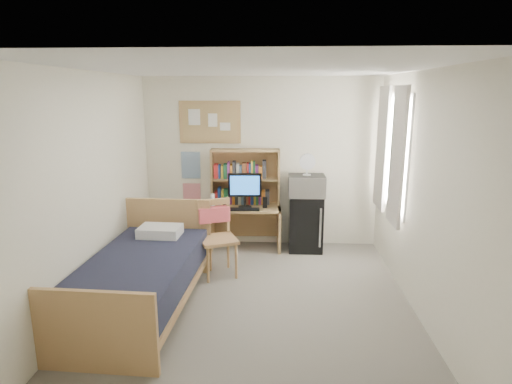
# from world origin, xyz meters

# --- Properties ---
(floor) EXTENTS (3.60, 4.20, 0.02)m
(floor) POSITION_xyz_m (0.00, 0.00, -0.01)
(floor) COLOR gray
(floor) RESTS_ON ground
(ceiling) EXTENTS (3.60, 4.20, 0.02)m
(ceiling) POSITION_xyz_m (0.00, 0.00, 2.60)
(ceiling) COLOR white
(ceiling) RESTS_ON wall_back
(wall_back) EXTENTS (3.60, 0.04, 2.60)m
(wall_back) POSITION_xyz_m (0.00, 2.10, 1.30)
(wall_back) COLOR white
(wall_back) RESTS_ON floor
(wall_front) EXTENTS (3.60, 0.04, 2.60)m
(wall_front) POSITION_xyz_m (0.00, -2.10, 1.30)
(wall_front) COLOR white
(wall_front) RESTS_ON floor
(wall_left) EXTENTS (0.04, 4.20, 2.60)m
(wall_left) POSITION_xyz_m (-1.80, 0.00, 1.30)
(wall_left) COLOR white
(wall_left) RESTS_ON floor
(wall_right) EXTENTS (0.04, 4.20, 2.60)m
(wall_right) POSITION_xyz_m (1.80, 0.00, 1.30)
(wall_right) COLOR white
(wall_right) RESTS_ON floor
(window_unit) EXTENTS (0.10, 1.40, 1.70)m
(window_unit) POSITION_xyz_m (1.75, 1.20, 1.60)
(window_unit) COLOR white
(window_unit) RESTS_ON wall_right
(curtain_left) EXTENTS (0.04, 0.55, 1.70)m
(curtain_left) POSITION_xyz_m (1.72, 0.80, 1.60)
(curtain_left) COLOR silver
(curtain_left) RESTS_ON wall_right
(curtain_right) EXTENTS (0.04, 0.55, 1.70)m
(curtain_right) POSITION_xyz_m (1.72, 1.60, 1.60)
(curtain_right) COLOR silver
(curtain_right) RESTS_ON wall_right
(bulletin_board) EXTENTS (0.94, 0.03, 0.64)m
(bulletin_board) POSITION_xyz_m (-0.78, 2.08, 1.92)
(bulletin_board) COLOR tan
(bulletin_board) RESTS_ON wall_back
(poster_wave) EXTENTS (0.30, 0.01, 0.42)m
(poster_wave) POSITION_xyz_m (-1.10, 2.09, 1.25)
(poster_wave) COLOR #265B99
(poster_wave) RESTS_ON wall_back
(poster_japan) EXTENTS (0.28, 0.01, 0.36)m
(poster_japan) POSITION_xyz_m (-1.10, 2.09, 0.78)
(poster_japan) COLOR red
(poster_japan) RESTS_ON wall_back
(desk) EXTENTS (1.10, 0.59, 0.67)m
(desk) POSITION_xyz_m (-0.23, 1.80, 0.34)
(desk) COLOR tan
(desk) RESTS_ON floor
(desk_chair) EXTENTS (0.66, 0.66, 1.00)m
(desk_chair) POSITION_xyz_m (-0.50, 0.80, 0.50)
(desk_chair) COLOR tan
(desk_chair) RESTS_ON floor
(mini_fridge) EXTENTS (0.51, 0.51, 0.85)m
(mini_fridge) POSITION_xyz_m (0.69, 1.83, 0.43)
(mini_fridge) COLOR black
(mini_fridge) RESTS_ON floor
(bed) EXTENTS (1.19, 2.24, 0.60)m
(bed) POSITION_xyz_m (-1.23, -0.16, 0.30)
(bed) COLOR black
(bed) RESTS_ON floor
(hutch) EXTENTS (1.06, 0.32, 0.85)m
(hutch) POSITION_xyz_m (-0.23, 1.95, 1.10)
(hutch) COLOR tan
(hutch) RESTS_ON desk
(monitor) EXTENTS (0.50, 0.06, 0.53)m
(monitor) POSITION_xyz_m (-0.22, 1.74, 0.94)
(monitor) COLOR black
(monitor) RESTS_ON desk
(keyboard) EXTENTS (0.44, 0.16, 0.02)m
(keyboard) POSITION_xyz_m (-0.22, 1.60, 0.68)
(keyboard) COLOR black
(keyboard) RESTS_ON desk
(speaker_left) EXTENTS (0.07, 0.07, 0.15)m
(speaker_left) POSITION_xyz_m (-0.52, 1.73, 0.75)
(speaker_left) COLOR black
(speaker_left) RESTS_ON desk
(speaker_right) EXTENTS (0.07, 0.07, 0.16)m
(speaker_right) POSITION_xyz_m (0.08, 1.75, 0.75)
(speaker_right) COLOR black
(speaker_right) RESTS_ON desk
(water_bottle) EXTENTS (0.07, 0.07, 0.22)m
(water_bottle) POSITION_xyz_m (-0.70, 1.68, 0.78)
(water_bottle) COLOR white
(water_bottle) RESTS_ON desk
(hoodie) EXTENTS (0.43, 0.28, 0.20)m
(hoodie) POSITION_xyz_m (-0.58, 0.98, 0.78)
(hoodie) COLOR #EF5B62
(hoodie) RESTS_ON desk_chair
(microwave) EXTENTS (0.54, 0.41, 0.31)m
(microwave) POSITION_xyz_m (0.69, 1.81, 1.01)
(microwave) COLOR #BABABF
(microwave) RESTS_ON mini_fridge
(desk_fan) EXTENTS (0.24, 0.24, 0.29)m
(desk_fan) POSITION_xyz_m (0.69, 1.81, 1.31)
(desk_fan) COLOR white
(desk_fan) RESTS_ON microwave
(pillow) EXTENTS (0.53, 0.38, 0.12)m
(pillow) POSITION_xyz_m (-1.20, 0.59, 0.66)
(pillow) COLOR white
(pillow) RESTS_ON bed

